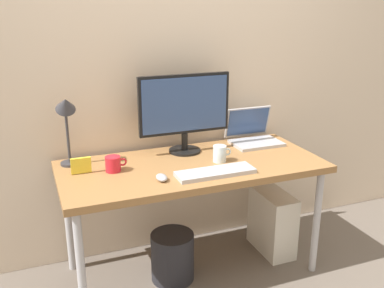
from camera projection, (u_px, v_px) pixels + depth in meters
The scene contains 13 objects.
ground_plane at pixel (192, 269), 2.79m from camera, with size 6.00×6.00×0.00m, color #665B51.
back_wall at pixel (169, 55), 2.74m from camera, with size 4.40×0.04×2.60m, color beige.
desk at pixel (192, 173), 2.59m from camera, with size 1.53×0.69×0.72m.
monitor at pixel (185, 108), 2.68m from camera, with size 0.58×0.20×0.49m.
laptop at pixel (253, 134), 2.93m from camera, with size 0.32×0.27×0.23m.
desk_lamp at pixel (66, 115), 2.43m from camera, with size 0.11×0.16×0.43m.
keyboard at pixel (215, 172), 2.40m from camera, with size 0.44×0.14×0.02m, color #B2B2B7.
mouse at pixel (162, 178), 2.32m from camera, with size 0.06×0.09×0.03m, color #B2B2B7.
coffee_mug at pixel (113, 164), 2.44m from camera, with size 0.12×0.09×0.09m.
glass_cup at pixel (220, 154), 2.58m from camera, with size 0.11×0.08×0.10m.
photo_frame at pixel (81, 165), 2.40m from camera, with size 0.11×0.02×0.09m, color yellow.
computer_tower at pixel (272, 222), 2.94m from camera, with size 0.18×0.36×0.42m, color silver.
wastebasket at pixel (173, 257), 2.65m from camera, with size 0.26×0.26×0.30m, color #232328.
Camera 1 is at (-0.87, -2.24, 1.63)m, focal length 41.11 mm.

